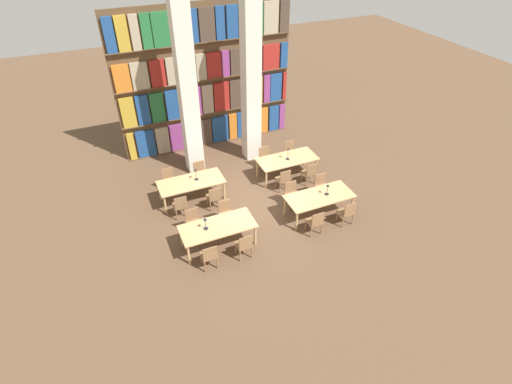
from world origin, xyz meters
TOP-DOWN VIEW (x-y plane):
  - ground_plane at (0.00, 0.00)m, footprint 40.00×40.00m
  - bookshelf_bank at (0.01, 4.61)m, footprint 6.85×0.35m
  - pillar_left at (-1.16, 3.00)m, footprint 0.58×0.58m
  - pillar_center at (1.16, 3.00)m, footprint 0.58×0.58m
  - reading_table_0 at (-1.70, -1.27)m, footprint 2.18×0.97m
  - chair_0 at (-2.22, -2.04)m, footprint 0.42×0.40m
  - chair_1 at (-2.22, -0.50)m, footprint 0.42×0.40m
  - chair_2 at (-1.18, -2.04)m, footprint 0.42×0.40m
  - chair_3 at (-1.18, -0.50)m, footprint 0.42×0.40m
  - desk_lamp_0 at (-2.04, -1.25)m, footprint 0.14×0.14m
  - reading_table_1 at (1.73, -1.20)m, footprint 2.18×0.97m
  - chair_4 at (1.15, -1.97)m, footprint 0.42×0.40m
  - chair_5 at (1.15, -0.43)m, footprint 0.42×0.40m
  - chair_6 at (2.29, -1.97)m, footprint 0.42×0.40m
  - chair_7 at (2.29, -0.43)m, footprint 0.42×0.40m
  - desk_lamp_1 at (1.98, -1.22)m, footprint 0.14×0.14m
  - reading_table_2 at (-1.80, 1.18)m, footprint 2.18×0.97m
  - chair_8 at (-2.39, 0.41)m, footprint 0.42×0.40m
  - chair_9 at (-2.39, 1.95)m, footprint 0.42×0.40m
  - chair_10 at (-1.26, 0.41)m, footprint 0.42×0.40m
  - chair_11 at (-1.26, 1.95)m, footprint 0.42×0.40m
  - desk_lamp_2 at (-1.59, 1.21)m, footprint 0.14×0.14m
  - reading_table_3 at (1.79, 1.18)m, footprint 2.18×0.97m
  - chair_12 at (1.28, 0.41)m, footprint 0.42×0.40m
  - chair_13 at (1.28, 1.95)m, footprint 0.42×0.40m
  - chair_14 at (2.32, 0.41)m, footprint 0.42×0.40m
  - chair_15 at (2.32, 1.95)m, footprint 0.42×0.40m
  - desk_lamp_3 at (1.79, 1.14)m, footprint 0.14×0.14m

SIDE VIEW (x-z plane):
  - ground_plane at x=0.00m, z-range 0.00..0.00m
  - chair_0 at x=-2.22m, z-range 0.04..0.91m
  - chair_1 at x=-2.22m, z-range 0.04..0.91m
  - chair_2 at x=-1.18m, z-range 0.04..0.91m
  - chair_3 at x=-1.18m, z-range 0.04..0.91m
  - chair_4 at x=1.15m, z-range 0.04..0.91m
  - chair_5 at x=1.15m, z-range 0.04..0.91m
  - chair_6 at x=2.29m, z-range 0.04..0.91m
  - chair_7 at x=2.29m, z-range 0.04..0.91m
  - chair_8 at x=-2.39m, z-range 0.04..0.91m
  - chair_9 at x=-2.39m, z-range 0.04..0.91m
  - chair_10 at x=-1.26m, z-range 0.04..0.91m
  - chair_11 at x=-1.26m, z-range 0.04..0.91m
  - chair_12 at x=1.28m, z-range 0.04..0.91m
  - chair_13 at x=1.28m, z-range 0.04..0.91m
  - chair_14 at x=2.32m, z-range 0.04..0.91m
  - chair_15 at x=2.32m, z-range 0.04..0.91m
  - reading_table_0 at x=-1.70m, z-range 0.30..1.04m
  - reading_table_1 at x=1.73m, z-range 0.30..1.04m
  - reading_table_2 at x=-1.80m, z-range 0.30..1.04m
  - reading_table_3 at x=1.79m, z-range 0.30..1.04m
  - desk_lamp_1 at x=1.98m, z-range 0.81..1.20m
  - desk_lamp_0 at x=-2.04m, z-range 0.81..1.21m
  - desk_lamp_2 at x=-1.59m, z-range 0.82..1.25m
  - desk_lamp_3 at x=1.79m, z-range 0.83..1.31m
  - bookshelf_bank at x=0.01m, z-range -0.11..5.39m
  - pillar_left at x=-1.16m, z-range 0.00..6.00m
  - pillar_center at x=1.16m, z-range 0.00..6.00m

